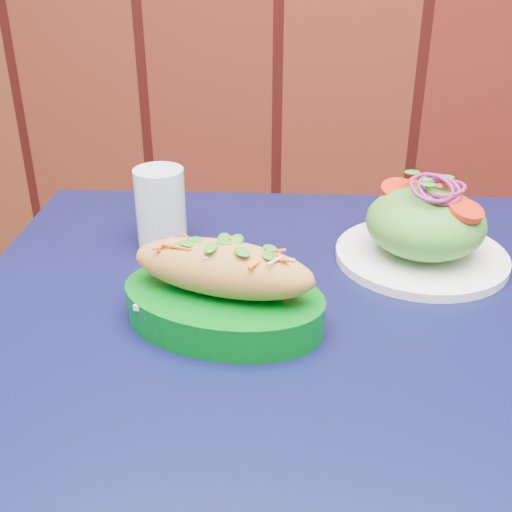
# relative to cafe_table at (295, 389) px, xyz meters

# --- Properties ---
(cafe_table) EXTENTS (0.86, 0.86, 0.75)m
(cafe_table) POSITION_rel_cafe_table_xyz_m (0.00, 0.00, 0.00)
(cafe_table) COLOR black
(cafe_table) RESTS_ON ground
(banh_mi_basket) EXTENTS (0.25, 0.19, 0.11)m
(banh_mi_basket) POSITION_rel_cafe_table_xyz_m (-0.08, -0.00, 0.13)
(banh_mi_basket) COLOR #006210
(banh_mi_basket) RESTS_ON cafe_table
(salad_plate) EXTENTS (0.23, 0.23, 0.12)m
(salad_plate) POSITION_rel_cafe_table_xyz_m (0.15, 0.18, 0.13)
(salad_plate) COLOR white
(salad_plate) RESTS_ON cafe_table
(water_glass) EXTENTS (0.07, 0.07, 0.11)m
(water_glass) POSITION_rel_cafe_table_xyz_m (-0.20, 0.18, 0.14)
(water_glass) COLOR silver
(water_glass) RESTS_ON cafe_table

